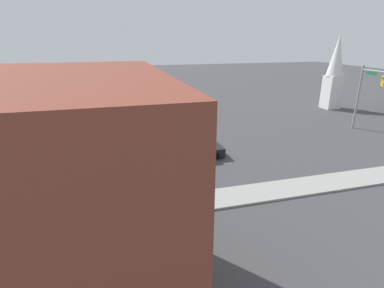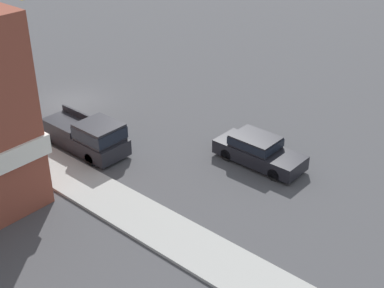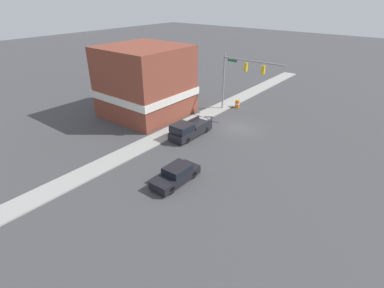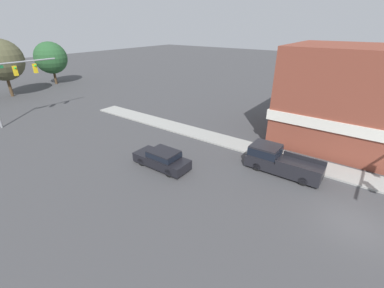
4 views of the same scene
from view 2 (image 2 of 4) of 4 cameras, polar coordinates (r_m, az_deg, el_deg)
The scene contains 3 objects.
ground_plane at distance 35.29m, azimuth -12.71°, elevation 4.40°, with size 200.00×200.00×0.00m, color #424244.
car_lead at distance 27.52m, azimuth 7.04°, elevation -0.61°, with size 1.85×4.74×1.50m.
pickup_truck_parked at distance 28.90m, azimuth -11.01°, elevation 0.93°, with size 2.02×5.62×1.92m.
Camera 2 is at (18.53, 26.41, 14.30)m, focal length 50.00 mm.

